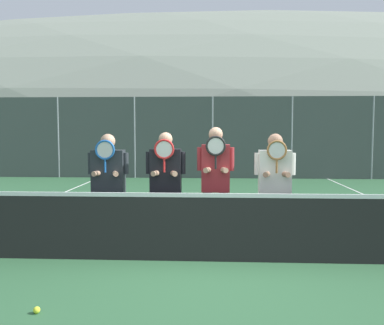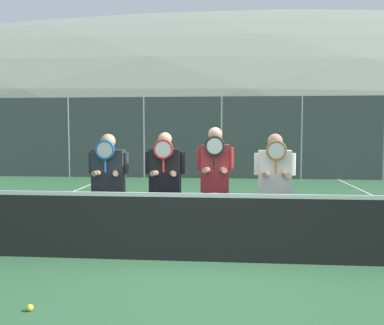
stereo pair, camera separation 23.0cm
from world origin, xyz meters
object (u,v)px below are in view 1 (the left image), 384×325
object	(u,v)px
player_center_right	(216,179)
car_center	(345,150)
tennis_ball_on_court	(37,310)
car_left_of_center	(220,149)
player_rightmost	(275,181)
player_center_left	(166,181)
car_far_left	(104,149)
player_leftmost	(108,180)

from	to	relation	value
player_center_right	car_center	xyz separation A→B (m)	(5.64, 12.66, -0.15)
player_center_right	car_center	size ratio (longest dim) A/B	0.38
tennis_ball_on_court	player_center_right	bearing A→B (deg)	52.95
car_left_of_center	car_center	bearing A→B (deg)	2.15
player_rightmost	tennis_ball_on_court	xyz separation A→B (m)	(-2.61, -2.34, -1.00)
player_center_left	car_far_left	world-z (taller)	car_far_left
player_center_left	car_center	world-z (taller)	car_center
player_center_left	car_far_left	distance (m)	12.97
player_leftmost	car_far_left	size ratio (longest dim) A/B	0.42
car_left_of_center	car_center	distance (m)	5.43
player_leftmost	car_center	distance (m)	14.55
player_center_left	player_rightmost	world-z (taller)	player_center_left
player_center_left	car_left_of_center	size ratio (longest dim) A/B	0.40
player_leftmost	car_far_left	world-z (taller)	car_far_left
player_center_right	car_left_of_center	world-z (taller)	car_left_of_center
player_center_left	player_center_right	distance (m)	0.74
player_rightmost	player_center_left	bearing A→B (deg)	-177.52
player_center_right	car_center	distance (m)	13.87
player_center_left	player_center_right	bearing A→B (deg)	2.81
car_center	player_center_left	bearing A→B (deg)	-116.66
player_center_left	tennis_ball_on_court	xyz separation A→B (m)	(-1.01, -2.27, -1.00)
player_leftmost	car_left_of_center	bearing A→B (deg)	81.65
player_leftmost	player_rightmost	size ratio (longest dim) A/B	1.00
player_rightmost	car_left_of_center	xyz separation A→B (m)	(-0.66, 12.43, -0.09)
car_left_of_center	tennis_ball_on_court	size ratio (longest dim) A/B	64.66
player_leftmost	player_center_right	distance (m)	1.61
tennis_ball_on_court	player_center_left	bearing A→B (deg)	66.08
car_far_left	tennis_ball_on_court	bearing A→B (deg)	-77.86
player_leftmost	tennis_ball_on_court	bearing A→B (deg)	-93.19
player_center_left	car_center	xyz separation A→B (m)	(6.38, 12.70, -0.12)
car_left_of_center	car_center	world-z (taller)	car_left_of_center
player_rightmost	car_center	world-z (taller)	car_center
car_center	tennis_ball_on_court	size ratio (longest dim) A/B	69.90
player_rightmost	car_left_of_center	world-z (taller)	car_left_of_center
car_center	tennis_ball_on_court	bearing A→B (deg)	-116.25
player_rightmost	car_center	distance (m)	13.50
player_center_left	car_left_of_center	world-z (taller)	car_left_of_center
player_center_left	tennis_ball_on_court	world-z (taller)	player_center_left
car_left_of_center	tennis_ball_on_court	world-z (taller)	car_left_of_center
car_far_left	car_left_of_center	world-z (taller)	car_far_left
player_center_left	player_rightmost	distance (m)	1.60
car_center	tennis_ball_on_court	world-z (taller)	car_center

